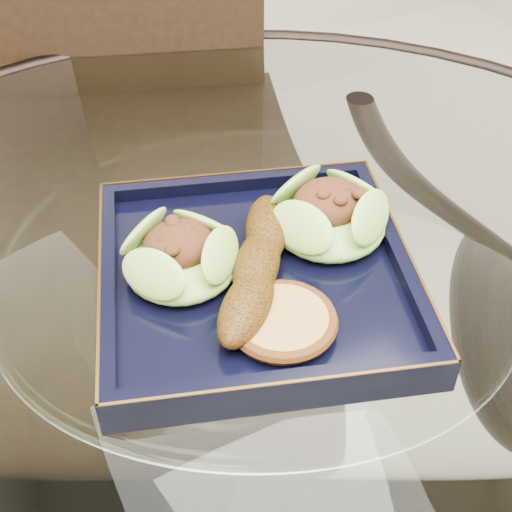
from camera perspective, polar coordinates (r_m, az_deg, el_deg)
name	(u,v)px	position (r m, az deg, el deg)	size (l,w,h in m)	color
dining_table	(256,420)	(0.75, 0.00, -12.96)	(1.13, 1.13, 0.77)	white
dining_chair	(135,219)	(1.06, -9.68, 2.97)	(0.54, 0.54, 0.99)	black
navy_plate	(256,281)	(0.63, 0.00, -2.03)	(0.27, 0.27, 0.02)	black
lettuce_wrap_left	(181,259)	(0.62, -6.05, -0.22)	(0.10, 0.10, 0.04)	#60952B
lettuce_wrap_right	(329,217)	(0.66, 5.84, 3.09)	(0.11, 0.11, 0.04)	#6CA830
roasted_plantain	(257,265)	(0.61, 0.08, -0.75)	(0.18, 0.04, 0.03)	#573409
crumb_patty	(282,322)	(0.57, 2.13, -5.32)	(0.08, 0.08, 0.01)	gold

